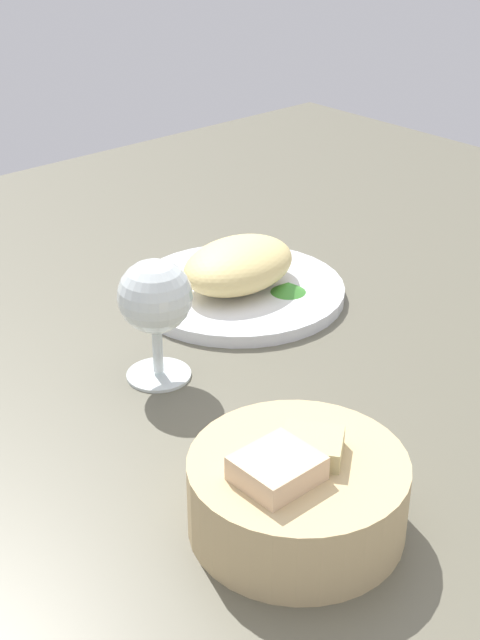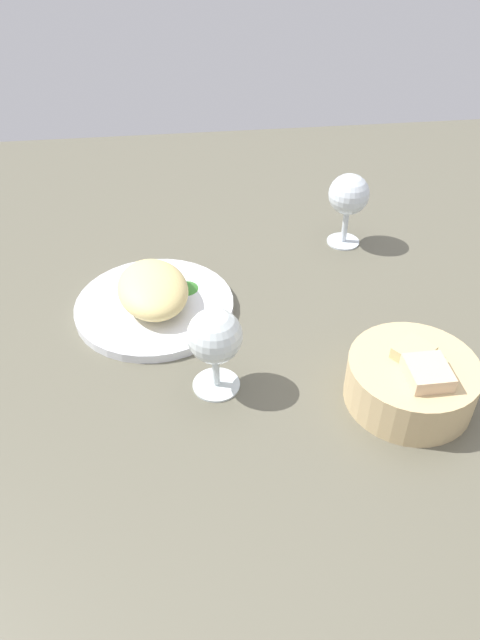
# 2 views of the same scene
# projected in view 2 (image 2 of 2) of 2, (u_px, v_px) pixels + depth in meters

# --- Properties ---
(ground_plane) EXTENTS (1.40, 1.40, 0.02)m
(ground_plane) POSITION_uv_depth(u_px,v_px,m) (244.00, 313.00, 0.93)
(ground_plane) COLOR #5D5A49
(plate) EXTENTS (0.24, 0.24, 0.01)m
(plate) POSITION_uv_depth(u_px,v_px,m) (155.00, 306.00, 0.92)
(plate) COLOR white
(plate) RESTS_ON ground_plane
(omelette) EXTENTS (0.16, 0.13, 0.05)m
(omelette) POSITION_uv_depth(u_px,v_px,m) (153.00, 289.00, 0.89)
(omelette) COLOR #E0C77E
(omelette) RESTS_ON plate
(lettuce_garnish) EXTENTS (0.04, 0.04, 0.01)m
(lettuce_garnish) POSITION_uv_depth(u_px,v_px,m) (186.00, 285.00, 0.93)
(lettuce_garnish) COLOR #408D33
(lettuce_garnish) RESTS_ON plate
(bread_basket) EXTENTS (0.16, 0.16, 0.08)m
(bread_basket) POSITION_uv_depth(u_px,v_px,m) (412.00, 381.00, 0.75)
(bread_basket) COLOR tan
(bread_basket) RESTS_ON ground_plane
(wine_glass_near) EXTENTS (0.07, 0.07, 0.12)m
(wine_glass_near) POSITION_uv_depth(u_px,v_px,m) (215.00, 340.00, 0.74)
(wine_glass_near) COLOR silver
(wine_glass_near) RESTS_ON ground_plane
(wine_glass_far) EXTENTS (0.07, 0.07, 0.13)m
(wine_glass_far) POSITION_uv_depth(u_px,v_px,m) (349.00, 197.00, 1.01)
(wine_glass_far) COLOR silver
(wine_glass_far) RESTS_ON ground_plane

